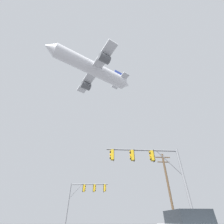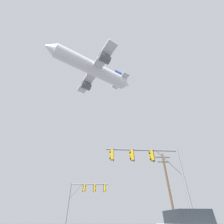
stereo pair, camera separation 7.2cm
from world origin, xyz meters
name	(u,v)px [view 1 (the left image)]	position (x,y,z in m)	size (l,w,h in m)	color
signal_pole_near	(152,165)	(3.31, 6.65, 5.12)	(6.67, 0.50, 6.60)	slate
signal_pole_far	(85,193)	(-3.43, 17.97, 4.40)	(5.52, 0.78, 5.69)	slate
utility_pole	(168,186)	(7.91, 15.31, 4.99)	(2.20, 0.28, 9.38)	brown
airplane	(93,69)	(-5.38, 24.86, 40.70)	(27.69, 21.38, 8.11)	white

